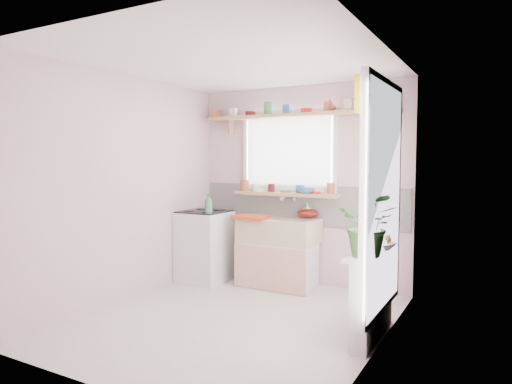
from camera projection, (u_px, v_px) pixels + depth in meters
The scene contains 19 objects.
room at pixel (330, 179), 4.82m from camera, with size 3.20×3.20×3.20m.
sink_unit at pixel (279, 252), 5.65m from camera, with size 0.95×0.65×1.11m.
cooker at pixel (205, 246), 5.90m from camera, with size 0.58×0.58×0.93m.
radiator_ledge at pixel (372, 293), 4.00m from camera, with size 0.22×0.95×0.78m.
windowsill at pixel (285, 194), 5.77m from camera, with size 1.40×0.22×0.04m, color tan.
pine_shelf at pixel (297, 115), 5.62m from camera, with size 2.52×0.24×0.04m, color tan.
shelf_crockery at pixel (295, 109), 5.62m from camera, with size 2.47×0.11×0.12m.
sill_crockery at pixel (284, 188), 5.77m from camera, with size 1.35×0.11×0.12m.
dish_tray at pixel (251, 217), 5.60m from camera, with size 0.41×0.31×0.04m, color red.
colander at pixel (308, 213), 5.66m from camera, with size 0.27×0.27×0.12m, color #611210.
jade_plant at pixel (369, 225), 3.72m from camera, with size 0.48×0.41×0.53m, color #366528.
fruit_bowl at pixel (379, 246), 4.02m from camera, with size 0.27×0.27×0.07m, color silver.
herb_pot at pixel (366, 237), 4.09m from camera, with size 0.11×0.07×0.21m, color #316D2B.
soap_bottle_sink at pixel (307, 211), 5.66m from camera, with size 0.08×0.08×0.18m, color #D7E666.
sill_cup at pixel (256, 187), 6.04m from camera, with size 0.12×0.12×0.10m, color silver.
sill_bowl at pixel (306, 191), 5.57m from camera, with size 0.21×0.21×0.06m, color teal.
shelf_vase at pixel (330, 106), 5.46m from camera, with size 0.14×0.14×0.15m, color #993A2F.
cooker_bottle at pixel (209, 204), 5.56m from camera, with size 0.09×0.09×0.24m, color #438752.
fruit at pixel (380, 240), 4.02m from camera, with size 0.20×0.14×0.10m.
Camera 1 is at (2.31, -3.73, 1.57)m, focal length 32.00 mm.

